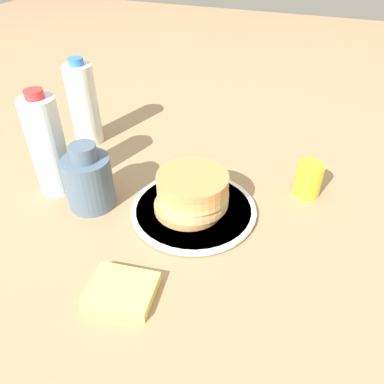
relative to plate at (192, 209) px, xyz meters
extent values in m
plane|color=#9E7F5B|center=(0.00, -0.01, -0.01)|extent=(4.00, 4.00, 0.00)
cylinder|color=silver|center=(0.00, 0.00, 0.00)|extent=(0.25, 0.25, 0.01)
cylinder|color=silver|center=(0.00, 0.00, 0.00)|extent=(0.27, 0.27, 0.01)
cylinder|color=tan|center=(-0.01, 0.00, 0.01)|extent=(0.15, 0.15, 0.01)
cylinder|color=#DCAE6D|center=(0.00, 0.00, 0.03)|extent=(0.15, 0.15, 0.01)
cylinder|color=tan|center=(0.01, 0.00, 0.04)|extent=(0.15, 0.15, 0.01)
cylinder|color=#D3B671|center=(0.01, -0.01, 0.05)|extent=(0.15, 0.15, 0.01)
cylinder|color=tan|center=(0.00, -0.01, 0.07)|extent=(0.15, 0.15, 0.02)
cylinder|color=#CC864D|center=(0.00, -0.01, 0.09)|extent=(0.15, 0.15, 0.02)
cylinder|color=yellow|center=(0.22, 0.16, 0.03)|extent=(0.06, 0.06, 0.08)
cylinder|color=#4C6075|center=(-0.22, -0.05, 0.05)|extent=(0.10, 0.10, 0.12)
cylinder|color=#4C6075|center=(-0.22, -0.05, 0.13)|extent=(0.06, 0.06, 0.03)
cylinder|color=silver|center=(-0.38, 0.19, 0.10)|extent=(0.08, 0.08, 0.21)
cylinder|color=blue|center=(-0.38, 0.19, 0.22)|extent=(0.04, 0.04, 0.02)
cylinder|color=silver|center=(-0.32, -0.03, 0.10)|extent=(0.08, 0.08, 0.22)
cylinder|color=red|center=(-0.32, -0.03, 0.23)|extent=(0.04, 0.04, 0.02)
cube|color=#E5D166|center=(-0.03, -0.25, 0.00)|extent=(0.12, 0.10, 0.02)
camera|label=1|loc=(0.22, -0.58, 0.52)|focal=35.00mm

